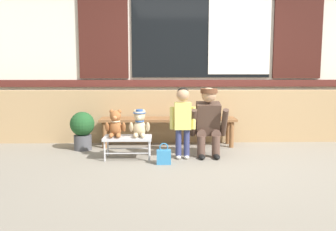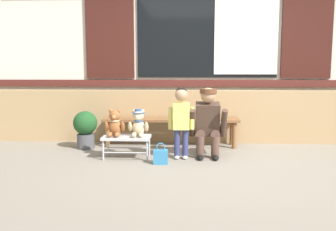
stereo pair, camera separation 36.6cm
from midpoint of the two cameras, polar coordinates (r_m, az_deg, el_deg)
The scene contains 11 objects.
ground_plane at distance 4.66m, azimuth 9.50°, elevation -7.60°, with size 60.00×60.00×0.00m, color gray.
brick_low_wall at distance 5.97m, azimuth 8.01°, elevation -0.12°, with size 8.17×0.25×0.85m, color tan.
shop_facade at distance 6.46m, azimuth 7.83°, elevation 11.86°, with size 8.34×0.26×3.40m.
wooden_bench_long at distance 5.59m, azimuth 2.29°, elevation -1.10°, with size 2.10×0.40×0.44m.
small_display_bench at distance 4.87m, azimuth -4.43°, elevation -3.66°, with size 0.64×0.36×0.30m.
teddy_bear_plain at distance 4.86m, azimuth -6.32°, elevation -1.34°, with size 0.28×0.26×0.36m.
teddy_bear_with_hat at distance 4.82m, azimuth -2.56°, elevation -1.27°, with size 0.28×0.27×0.36m.
child_standing at distance 4.76m, azimuth 4.32°, elevation 0.07°, with size 0.35×0.18×0.96m.
adult_crouching at distance 4.92m, azimuth 8.54°, elevation -1.06°, with size 0.50×0.49×0.95m.
handbag_on_ground at distance 4.58m, azimuth 1.13°, elevation -6.52°, with size 0.18×0.11×0.27m.
potted_plant at distance 5.52m, azimuth -11.13°, elevation -1.88°, with size 0.36×0.36×0.57m.
Camera 2 is at (-0.36, -4.47, 1.19)m, focal length 38.45 mm.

